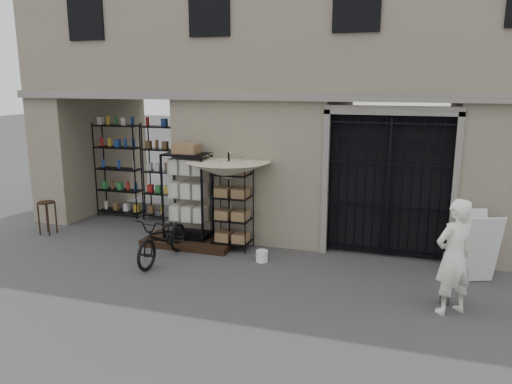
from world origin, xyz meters
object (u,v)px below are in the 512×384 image
(market_umbrella, at_px, (229,165))
(steel_bollard, at_px, (446,279))
(display_cabinet, at_px, (188,200))
(bicycle, at_px, (164,260))
(wire_rack, at_px, (232,210))
(white_bucket, at_px, (262,256))
(easel_sign, at_px, (477,247))
(shopkeeper, at_px, (449,312))
(wooden_stool, at_px, (47,217))

(market_umbrella, height_order, steel_bollard, market_umbrella)
(display_cabinet, relative_size, bicycle, 1.13)
(wire_rack, height_order, white_bucket, wire_rack)
(bicycle, bearing_deg, easel_sign, 10.26)
(bicycle, bearing_deg, display_cabinet, 92.60)
(white_bucket, height_order, easel_sign, easel_sign)
(easel_sign, bearing_deg, market_umbrella, 153.84)
(shopkeeper, height_order, easel_sign, easel_sign)
(shopkeeper, bearing_deg, steel_bollard, -115.61)
(wooden_stool, relative_size, easel_sign, 0.63)
(market_umbrella, bearing_deg, wooden_stool, -175.00)
(shopkeeper, bearing_deg, wire_rack, -61.00)
(market_umbrella, height_order, shopkeeper, market_umbrella)
(display_cabinet, distance_m, market_umbrella, 1.28)
(white_bucket, relative_size, shopkeeper, 0.13)
(white_bucket, distance_m, easel_sign, 4.01)
(bicycle, distance_m, wooden_stool, 3.59)
(bicycle, height_order, steel_bollard, bicycle)
(white_bucket, bearing_deg, shopkeeper, -19.69)
(display_cabinet, height_order, steel_bollard, display_cabinet)
(wire_rack, height_order, easel_sign, wire_rack)
(display_cabinet, bearing_deg, easel_sign, 21.28)
(steel_bollard, bearing_deg, white_bucket, 164.28)
(market_umbrella, bearing_deg, display_cabinet, 179.52)
(bicycle, bearing_deg, white_bucket, 18.64)
(wire_rack, height_order, wooden_stool, wire_rack)
(wooden_stool, relative_size, shopkeeper, 0.43)
(easel_sign, bearing_deg, bicycle, 165.70)
(wire_rack, distance_m, market_umbrella, 0.97)
(display_cabinet, xyz_separation_m, bicycle, (0.01, -1.16, -0.99))
(shopkeeper, bearing_deg, bicycle, -45.59)
(white_bucket, height_order, shopkeeper, white_bucket)
(wooden_stool, height_order, easel_sign, easel_sign)
(display_cabinet, height_order, white_bucket, display_cabinet)
(white_bucket, distance_m, shopkeeper, 3.69)
(white_bucket, height_order, wooden_stool, wooden_stool)
(wire_rack, bearing_deg, shopkeeper, -0.72)
(market_umbrella, distance_m, steel_bollard, 4.81)
(white_bucket, xyz_separation_m, shopkeeper, (3.47, -1.24, -0.12))
(shopkeeper, bearing_deg, display_cabinet, -57.28)
(market_umbrella, xyz_separation_m, bicycle, (-0.98, -1.16, -1.82))
(wire_rack, height_order, market_umbrella, market_umbrella)
(bicycle, bearing_deg, shopkeeper, -4.98)
(wire_rack, bearing_deg, bicycle, -111.55)
(wooden_stool, relative_size, steel_bollard, 0.91)
(white_bucket, distance_m, wooden_stool, 5.39)
(white_bucket, bearing_deg, display_cabinet, 162.40)
(shopkeeper, bearing_deg, white_bucket, -58.01)
(wire_rack, xyz_separation_m, easel_sign, (4.81, -0.30, -0.21))
(white_bucket, height_order, bicycle, bicycle)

